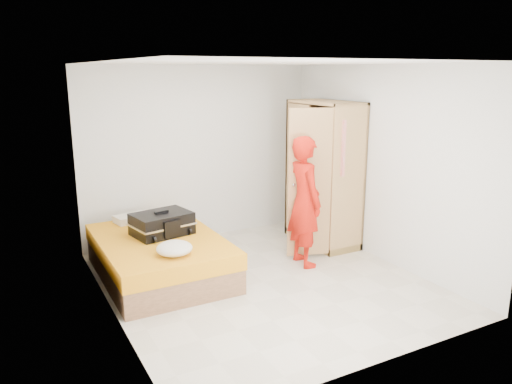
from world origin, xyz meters
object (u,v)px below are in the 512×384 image
round_cushion (174,248)px  bed (160,257)px  person (305,201)px  suitcase (162,224)px  wardrobe (322,178)px

round_cushion → bed: bearing=87.6°
person → suitcase: 1.85m
suitcase → round_cushion: (-0.11, -0.77, -0.06)m
round_cushion → wardrobe: bearing=15.9°
person → round_cushion: 1.87m
person → suitcase: size_ratio=2.15×
bed → round_cushion: (-0.03, -0.65, 0.33)m
wardrobe → round_cushion: size_ratio=5.17×
suitcase → round_cushion: size_ratio=1.96×
suitcase → bed: bearing=-135.1°
bed → wardrobe: size_ratio=0.96×
wardrobe → suitcase: wardrobe is taller
person → suitcase: (-1.73, 0.62, -0.22)m
person → wardrobe: bearing=-46.3°
person → bed: bearing=78.3°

